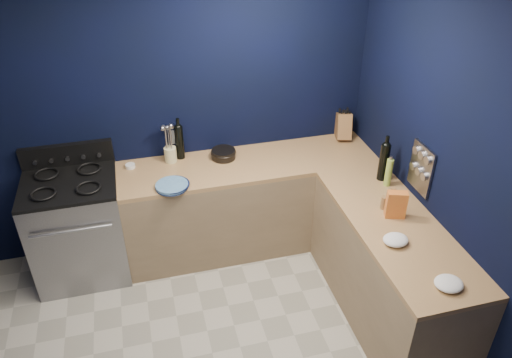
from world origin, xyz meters
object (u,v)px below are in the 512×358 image
object	(u,v)px
utensil_crock	(171,155)
knife_block	(343,126)
plate_stack	(172,186)
crouton_bag	(396,205)
gas_range	(79,230)

from	to	relation	value
utensil_crock	knife_block	size ratio (longest dim) A/B	0.56
plate_stack	knife_block	distance (m)	1.77
utensil_crock	crouton_bag	world-z (taller)	crouton_bag
gas_range	knife_block	size ratio (longest dim) A/B	3.77
utensil_crock	plate_stack	bearing A→B (deg)	-95.66
gas_range	utensil_crock	world-z (taller)	utensil_crock
knife_block	plate_stack	bearing A→B (deg)	-149.81
knife_block	gas_range	bearing A→B (deg)	-159.62
gas_range	plate_stack	world-z (taller)	plate_stack
gas_range	utensil_crock	distance (m)	1.02
utensil_crock	knife_block	world-z (taller)	knife_block
gas_range	utensil_crock	bearing A→B (deg)	13.64
plate_stack	utensil_crock	world-z (taller)	utensil_crock
crouton_bag	plate_stack	bearing A→B (deg)	171.26
utensil_crock	knife_block	xyz separation A→B (m)	(1.66, 0.04, 0.05)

